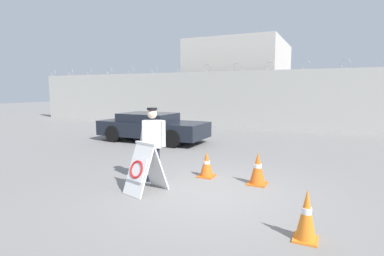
# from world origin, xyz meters

# --- Properties ---
(ground_plane) EXTENTS (90.00, 90.00, 0.00)m
(ground_plane) POSITION_xyz_m (0.00, 0.00, 0.00)
(ground_plane) COLOR gray
(perimeter_wall) EXTENTS (36.00, 0.30, 3.70)m
(perimeter_wall) POSITION_xyz_m (0.00, 11.15, 1.63)
(perimeter_wall) COLOR beige
(perimeter_wall) RESTS_ON ground_plane
(building_block) EXTENTS (6.26, 7.52, 5.58)m
(building_block) POSITION_xyz_m (-4.04, 16.33, 2.79)
(building_block) COLOR beige
(building_block) RESTS_ON ground_plane
(barricade_sign) EXTENTS (0.78, 0.97, 1.09)m
(barricade_sign) POSITION_xyz_m (-1.31, -0.59, 0.54)
(barricade_sign) COLOR white
(barricade_sign) RESTS_ON ground_plane
(security_guard) EXTENTS (0.68, 0.37, 1.77)m
(security_guard) POSITION_xyz_m (-1.53, 0.11, 0.99)
(security_guard) COLOR #232838
(security_guard) RESTS_ON ground_plane
(traffic_cone_near) EXTENTS (0.35, 0.35, 0.78)m
(traffic_cone_near) POSITION_xyz_m (2.00, -1.35, 0.39)
(traffic_cone_near) COLOR orange
(traffic_cone_near) RESTS_ON ground_plane
(traffic_cone_mid) EXTENTS (0.43, 0.43, 0.76)m
(traffic_cone_mid) POSITION_xyz_m (0.78, 0.96, 0.38)
(traffic_cone_mid) COLOR orange
(traffic_cone_mid) RESTS_ON ground_plane
(traffic_cone_far) EXTENTS (0.40, 0.40, 0.64)m
(traffic_cone_far) POSITION_xyz_m (-0.53, 1.03, 0.32)
(traffic_cone_far) COLOR orange
(traffic_cone_far) RESTS_ON ground_plane
(parked_car_front_coupe) EXTENTS (4.64, 1.96, 1.20)m
(parked_car_front_coupe) POSITION_xyz_m (-4.60, 4.88, 0.63)
(parked_car_front_coupe) COLOR black
(parked_car_front_coupe) RESTS_ON ground_plane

